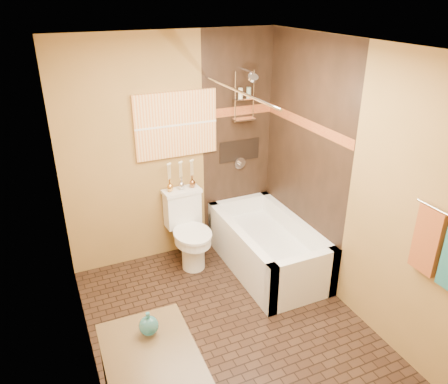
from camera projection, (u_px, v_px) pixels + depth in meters
floor at (230, 329)px, 4.03m from camera, size 3.00×3.00×0.00m
wall_left at (76, 241)px, 3.05m from camera, size 0.02×3.00×2.50m
wall_right at (351, 184)px, 3.94m from camera, size 0.02×3.00×2.50m
wall_back at (173, 151)px, 4.74m from camera, size 2.40×0.02×2.50m
wall_front at (354, 330)px, 2.26m from camera, size 2.40×0.02×2.50m
ceiling at (232, 46)px, 2.97m from camera, size 3.00×3.00×0.00m
alcove_tile_back at (237, 142)px, 5.01m from camera, size 0.85×0.01×2.50m
alcove_tile_right at (304, 158)px, 4.56m from camera, size 0.01×1.50×2.50m
mosaic_band_back at (238, 111)px, 4.85m from camera, size 0.85×0.01×0.10m
mosaic_band_right at (306, 124)px, 4.40m from camera, size 0.01×1.50×0.10m
alcove_niche at (239, 150)px, 5.06m from camera, size 0.50×0.01×0.25m
shower_fixtures at (244, 109)px, 4.76m from camera, size 0.24×0.33×1.16m
curtain_rod at (237, 90)px, 3.94m from camera, size 0.03×1.55×0.03m
towel_rust at (427, 240)px, 3.20m from camera, size 0.05×0.22×0.52m
sunset_painting at (176, 125)px, 4.60m from camera, size 0.90×0.04×0.70m
vanity_mirror at (93, 280)px, 2.23m from camera, size 0.01×1.00×0.90m
bathtub at (267, 250)px, 4.85m from camera, size 0.80×1.50×0.55m
toilet at (189, 229)px, 4.86m from camera, size 0.43×0.63×0.83m
teal_bottle at (149, 323)px, 2.80m from camera, size 0.16×0.16×0.20m
bud_vases at (181, 175)px, 4.76m from camera, size 0.33×0.07×0.32m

